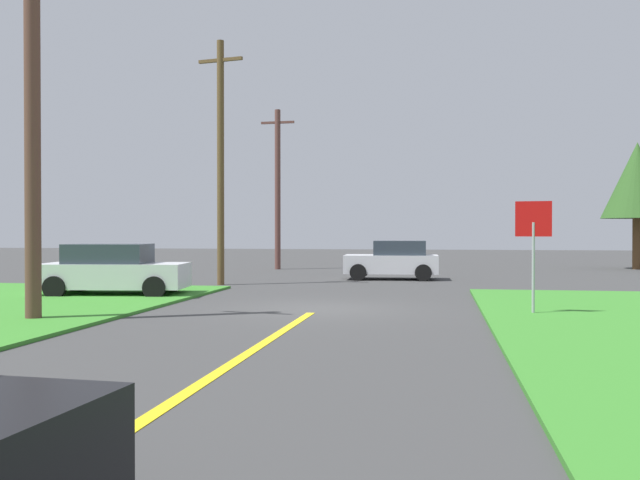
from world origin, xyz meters
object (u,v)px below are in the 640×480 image
at_px(stop_sign, 533,234).
at_px(parked_car_near_building, 113,270).
at_px(utility_pole_mid, 221,159).
at_px(utility_pole_far, 278,187).
at_px(oak_tree_left, 637,181).
at_px(utility_pole_near, 32,108).
at_px(car_approaching_junction, 393,260).

distance_m(stop_sign, parked_car_near_building, 12.65).
relative_size(stop_sign, parked_car_near_building, 0.59).
xyz_separation_m(utility_pole_mid, utility_pole_far, (-0.33, 11.02, -0.39)).
relative_size(utility_pole_mid, oak_tree_left, 1.36).
distance_m(parked_car_near_building, utility_pole_near, 7.31).
distance_m(car_approaching_junction, parked_car_near_building, 12.16).
bearing_deg(car_approaching_junction, utility_pole_mid, 31.16).
distance_m(stop_sign, utility_pole_near, 11.85).
height_order(parked_car_near_building, oak_tree_left, oak_tree_left).
bearing_deg(utility_pole_near, stop_sign, 14.42).
bearing_deg(utility_pole_mid, utility_pole_far, 91.72).
distance_m(car_approaching_junction, oak_tree_left, 16.21).
relative_size(parked_car_near_building, utility_pole_far, 0.55).
xyz_separation_m(stop_sign, utility_pole_far, (-10.59, 19.17, 2.38)).
bearing_deg(utility_pole_far, utility_pole_mid, -88.28).
distance_m(utility_pole_far, oak_tree_left, 18.98).
relative_size(car_approaching_junction, utility_pole_mid, 0.43).
height_order(utility_pole_near, utility_pole_mid, utility_pole_near).
relative_size(utility_pole_near, utility_pole_far, 1.11).
relative_size(parked_car_near_building, oak_tree_left, 0.69).
bearing_deg(stop_sign, utility_pole_near, 22.82).
xyz_separation_m(car_approaching_junction, utility_pole_far, (-6.53, 6.91, 3.53)).
relative_size(utility_pole_far, oak_tree_left, 1.26).
bearing_deg(utility_pole_far, stop_sign, -61.07).
xyz_separation_m(utility_pole_near, utility_pole_far, (0.56, 22.03, -0.42)).
bearing_deg(utility_pole_far, parked_car_near_building, -95.67).
xyz_separation_m(stop_sign, utility_pole_near, (-11.15, -2.87, 2.80)).
distance_m(stop_sign, utility_pole_mid, 13.39).
xyz_separation_m(stop_sign, oak_tree_left, (8.14, 22.20, 2.72)).
bearing_deg(utility_pole_mid, utility_pole_near, -94.61).
bearing_deg(utility_pole_near, utility_pole_far, 88.55).
height_order(stop_sign, oak_tree_left, oak_tree_left).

